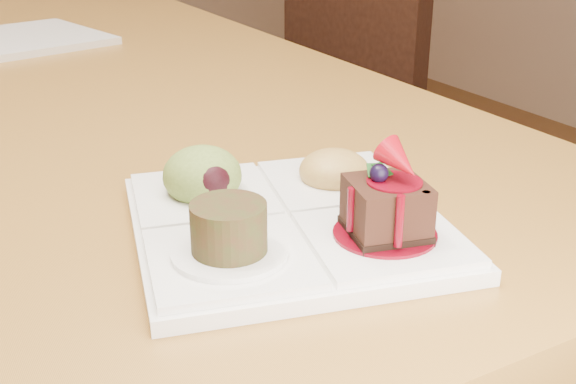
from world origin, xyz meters
TOP-DOWN VIEW (x-y plane):
  - chair_right at (0.68, 0.18)m, footprint 0.49×0.49m
  - sampler_plate at (0.13, -0.69)m, footprint 0.29×0.29m
  - second_plate at (0.09, 0.18)m, footprint 0.30×0.30m

SIDE VIEW (x-z plane):
  - chair_right at x=0.68m, z-range 0.07..1.06m
  - second_plate at x=0.09m, z-range 0.75..0.76m
  - sampler_plate at x=0.13m, z-range 0.72..0.82m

